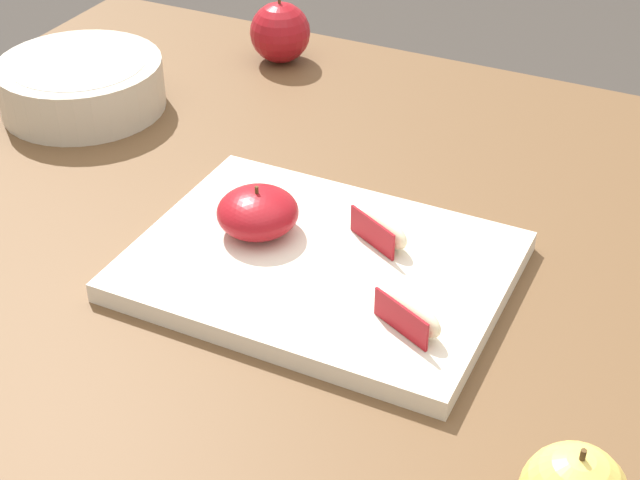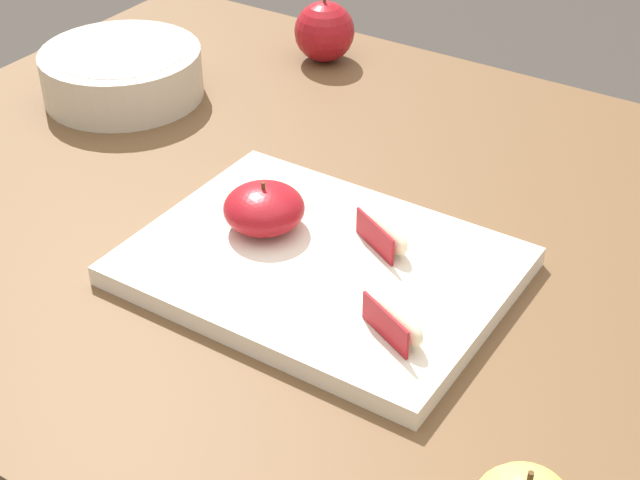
# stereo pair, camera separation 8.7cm
# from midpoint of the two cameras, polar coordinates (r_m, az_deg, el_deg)

# --- Properties ---
(dining_table) EXTENTS (1.29, 0.84, 0.77)m
(dining_table) POSITION_cam_midpoint_polar(r_m,az_deg,el_deg) (1.01, 7.26, -5.30)
(dining_table) COLOR brown
(dining_table) RESTS_ON ground_plane
(cutting_board) EXTENTS (0.34, 0.26, 0.02)m
(cutting_board) POSITION_cam_midpoint_polar(r_m,az_deg,el_deg) (0.89, 2.81, -1.68)
(cutting_board) COLOR beige
(cutting_board) RESTS_ON dining_table
(apple_half_skin_up) EXTENTS (0.08, 0.08, 0.05)m
(apple_half_skin_up) POSITION_cam_midpoint_polar(r_m,az_deg,el_deg) (0.91, -0.64, 1.83)
(apple_half_skin_up) COLOR maroon
(apple_half_skin_up) RESTS_ON cutting_board
(apple_wedge_back) EXTENTS (0.07, 0.05, 0.03)m
(apple_wedge_back) POSITION_cam_midpoint_polar(r_m,az_deg,el_deg) (0.90, 6.68, 0.33)
(apple_wedge_back) COLOR beige
(apple_wedge_back) RESTS_ON cutting_board
(apple_wedge_right) EXTENTS (0.07, 0.05, 0.03)m
(apple_wedge_right) POSITION_cam_midpoint_polar(r_m,az_deg,el_deg) (0.80, 7.72, -4.89)
(apple_wedge_right) COLOR beige
(apple_wedge_right) RESTS_ON cutting_board
(whole_apple_red_delicious) EXTENTS (0.08, 0.08, 0.09)m
(whole_apple_red_delicious) POSITION_cam_midpoint_polar(r_m,az_deg,el_deg) (1.30, 2.23, 12.31)
(whole_apple_red_delicious) COLOR maroon
(whole_apple_red_delicious) RESTS_ON dining_table
(ceramic_fruit_bowl) EXTENTS (0.20, 0.20, 0.06)m
(ceramic_fruit_bowl) POSITION_cam_midpoint_polar(r_m,az_deg,el_deg) (1.22, -9.75, 9.83)
(ceramic_fruit_bowl) COLOR #BCB29E
(ceramic_fruit_bowl) RESTS_ON dining_table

